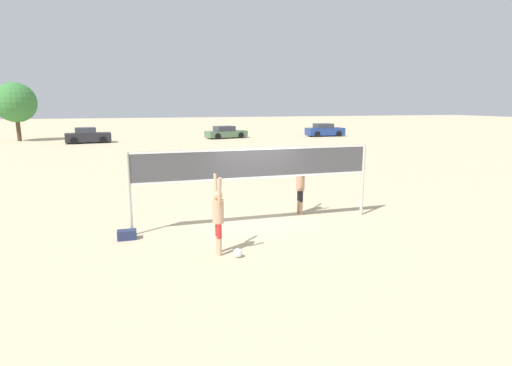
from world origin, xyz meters
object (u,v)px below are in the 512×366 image
Objects in this scene: gear_bag at (127,235)px; parked_car_near at (226,133)px; volleyball_net at (256,168)px; player_spiker at (218,214)px; parked_car_far at (88,136)px; parked_car_mid at (325,130)px; tree_left_cluster at (15,103)px; volleyball at (238,253)px; player_blocker at (300,184)px.

gear_bag is 0.11× the size of parked_car_near.
volleyball_net is 14.71× the size of gear_bag.
player_spiker is 3.92× the size of gear_bag.
parked_car_near is (7.49, 33.13, -0.44)m from player_spiker.
gear_bag is at bearing -90.45° from parked_car_far.
parked_car_near is 1.08× the size of parked_car_mid.
tree_left_cluster reaches higher than volleyball_net.
volleyball_net is at bearing -113.65° from parked_car_near.
parked_car_mid reaches higher than volleyball.
volleyball is 32.69m from parked_car_far.
volleyball is 37.87m from parked_car_mid.
gear_bag is 32.80m from parked_car_near.
player_spiker is 0.42× the size of parked_car_near.
volleyball_net is at bearing 5.10° from gear_bag.
volleyball is at bearing -114.86° from parked_car_near.
player_spiker is 38.27m from tree_left_cluster.
volleyball_net is 35.13m from parked_car_mid.
gear_bag is at bearing 140.36° from volleyball.
volleyball_net is at bearing -117.51° from parked_car_mid.
tree_left_cluster is at bearing 19.88° from player_spiker.
volleyball_net is at bearing -66.64° from tree_left_cluster.
parked_car_far reaches higher than gear_bag.
player_spiker is 33.97m from parked_car_near.
parked_car_far is at bearing 173.19° from parked_car_near.
tree_left_cluster is (-14.58, 33.76, 2.03)m from volleyball_net.
volleyball_net is 3.20m from volleyball.
gear_bag is at bearing -120.06° from parked_car_near.
player_spiker is at bearing 139.00° from volleyball.
player_blocker is at bearing -110.67° from parked_car_near.
tree_left_cluster is (-16.33, 33.07, 2.73)m from player_blocker.
parked_car_near is 1.11× the size of parked_car_far.
tree_left_cluster is (-10.79, 34.10, 3.64)m from gear_bag.
parked_car_far is at bearing 101.63° from volleyball.
tree_left_cluster is at bearing 113.36° from volleyball_net.
gear_bag is (-3.79, -0.34, -1.61)m from volleyball_net.
player_spiker is at bearing -49.80° from player_blocker.
parked_car_near is at bearing 179.71° from parked_car_mid.
volleyball is at bearing -42.98° from player_blocker.
parked_car_near is 11.50m from parked_car_mid.
player_spiker is 4.39m from player_blocker.
volleyball_net is 2.76m from player_spiker.
player_blocker is 0.43× the size of parked_car_near.
player_blocker is 0.46× the size of parked_car_mid.
volleyball_net is 1.59× the size of parked_car_near.
volleyball_net reaches higher than volleyball.
parked_car_far is (-6.59, 32.02, 0.55)m from volleyball.
player_spiker is 0.99× the size of player_blocker.
parked_car_near is at bearing -2.01° from parked_car_far.
player_spiker reaches higher than gear_bag.
tree_left_cluster reaches higher than volleyball.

